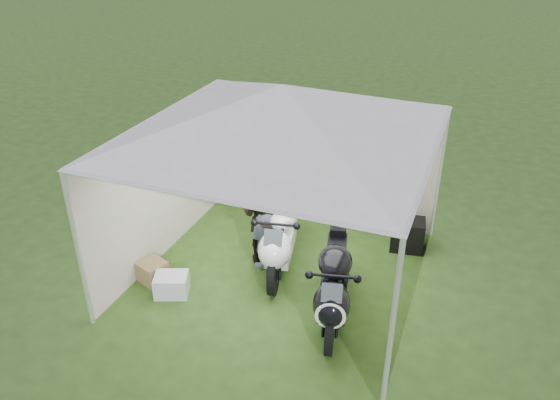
% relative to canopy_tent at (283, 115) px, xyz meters
% --- Properties ---
extents(ground, '(80.00, 80.00, 0.00)m').
position_rel_canopy_tent_xyz_m(ground, '(0.00, -0.03, -2.58)').
color(ground, '#274116').
rests_on(ground, ground).
extents(canopy_tent, '(5.66, 5.66, 3.00)m').
position_rel_canopy_tent_xyz_m(canopy_tent, '(0.00, 0.00, 0.00)').
color(canopy_tent, silver).
rests_on(canopy_tent, ground).
extents(motorcycle_white, '(0.78, 2.14, 1.07)m').
position_rel_canopy_tent_xyz_m(motorcycle_white, '(-0.08, 0.13, -1.98)').
color(motorcycle_white, black).
rests_on(motorcycle_white, ground).
extents(motorcycle_black, '(0.78, 2.09, 1.04)m').
position_rel_canopy_tent_xyz_m(motorcycle_black, '(1.03, -0.75, -1.99)').
color(motorcycle_black, black).
rests_on(motorcycle_black, ground).
extents(paddock_stand, '(0.44, 0.33, 0.30)m').
position_rel_canopy_tent_xyz_m(paddock_stand, '(0.81, 0.19, -2.43)').
color(paddock_stand, '#2E2ED5').
rests_on(paddock_stand, ground).
extents(person_dark_jacket, '(0.87, 0.71, 1.66)m').
position_rel_canopy_tent_xyz_m(person_dark_jacket, '(-0.37, 0.21, -1.75)').
color(person_dark_jacket, black).
rests_on(person_dark_jacket, ground).
extents(person_blue_jacket, '(0.68, 0.82, 1.93)m').
position_rel_canopy_tent_xyz_m(person_blue_jacket, '(-0.30, 0.13, -1.61)').
color(person_blue_jacket, slate).
rests_on(person_blue_jacket, ground).
extents(equipment_box, '(0.58, 0.49, 0.53)m').
position_rel_canopy_tent_xyz_m(equipment_box, '(1.68, 1.39, -2.31)').
color(equipment_box, black).
rests_on(equipment_box, ground).
extents(crate_0, '(0.58, 0.52, 0.32)m').
position_rel_canopy_tent_xyz_m(crate_0, '(-1.31, -1.09, -2.42)').
color(crate_0, silver).
rests_on(crate_0, ground).
extents(crate_1, '(0.47, 0.47, 0.32)m').
position_rel_canopy_tent_xyz_m(crate_1, '(-1.75, -0.91, -2.41)').
color(crate_1, olive).
rests_on(crate_1, ground).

